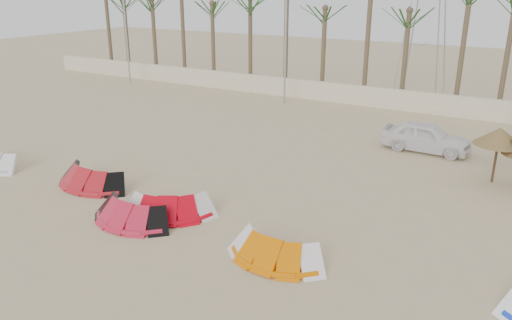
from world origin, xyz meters
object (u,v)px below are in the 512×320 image
Objects in this scene: parasol_mid at (499,136)px; kite_orange at (279,246)px; kite_red_right at (175,203)px; kite_grey at (1,156)px; kite_red_left at (96,175)px; car at (426,137)px; kite_red_mid at (136,210)px.

kite_orange is at bearing -115.83° from parasol_mid.
kite_red_right is at bearing -136.22° from parasol_mid.
kite_red_left is at bearing 5.56° from kite_grey.
parasol_mid is 0.56× the size of car.
kite_red_left and kite_red_mid have the same top height.
car is at bearing 140.78° from parasol_mid.
parasol_mid reaches higher than kite_red_mid.
kite_red_left is 4.45m from kite_red_right.
kite_red_mid is (3.63, -1.62, -0.00)m from kite_red_left.
kite_red_left is 3.98m from kite_red_mid.
kite_red_mid is at bearing -135.25° from parasol_mid.
kite_red_right is 0.88× the size of car.
parasol_mid is at bearing 64.17° from kite_orange.
car is at bearing 36.07° from kite_grey.
kite_red_left is 9.08m from kite_orange.
kite_red_left is 1.48× the size of parasol_mid.
kite_red_left is 16.06m from parasol_mid.
kite_grey is 9.11m from kite_red_mid.
kite_orange is at bearing 3.00° from kite_red_mid.
kite_red_right is (9.84, -0.01, 0.00)m from kite_grey.
kite_red_mid is 14.19m from parasol_mid.
kite_grey and kite_red_mid have the same top height.
parasol_mid reaches higher than kite_red_left.
kite_red_right is at bearing 153.59° from car.
parasol_mid is (9.23, 8.85, 1.52)m from kite_red_right.
parasol_mid is at bearing 43.78° from kite_red_right.
kite_grey is 1.07× the size of kite_red_mid.
kite_red_right is 1.58× the size of parasol_mid.
kite_orange is at bearing 174.47° from car.
kite_red_left is 0.94× the size of kite_red_right.
car is at bearing 62.64° from kite_red_right.
kite_orange is 10.83m from parasol_mid.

